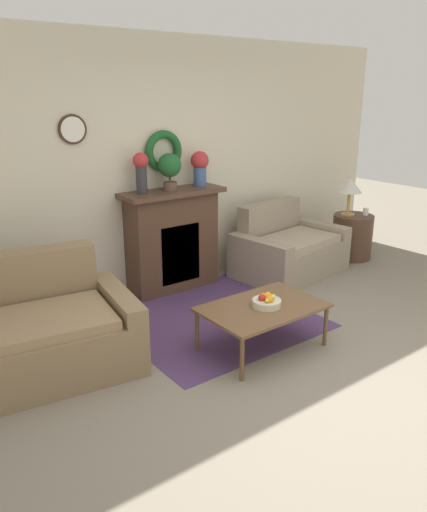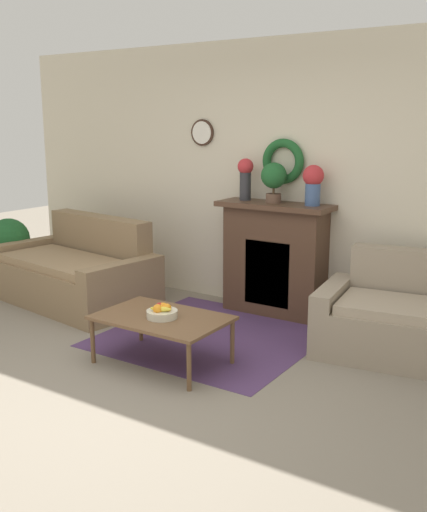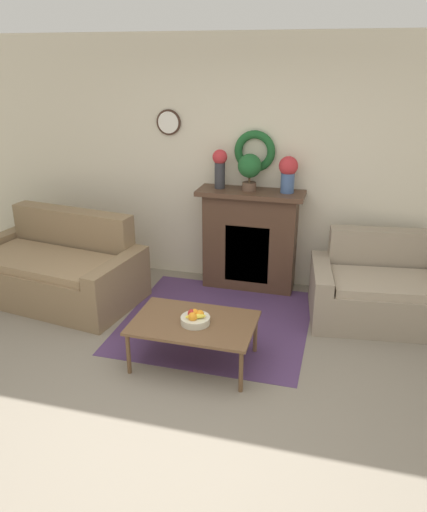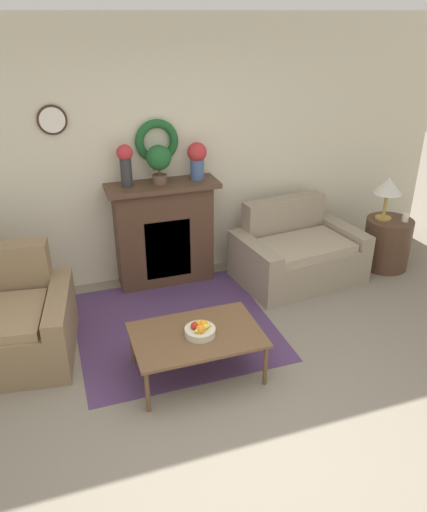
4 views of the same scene
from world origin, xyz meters
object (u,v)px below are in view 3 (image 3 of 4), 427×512
(fireplace, at_px, (250,239))
(vase_on_mantel_right, at_px, (288,172))
(couch_left, at_px, (57,270))
(coffee_table, at_px, (194,325))
(fruit_bowl, at_px, (195,318))
(vase_on_mantel_left, at_px, (220,166))
(potted_plant_on_mantel, at_px, (250,168))
(loveseat_right, at_px, (379,291))

(fireplace, relative_size, vase_on_mantel_right, 3.01)
(couch_left, bearing_deg, fireplace, 30.57)
(couch_left, xyz_separation_m, coffee_table, (1.82, -0.84, 0.05))
(coffee_table, height_order, fruit_bowl, fruit_bowl)
(fireplace, xyz_separation_m, coffee_table, (-0.14, -1.64, -0.21))
(fireplace, height_order, vase_on_mantel_left, vase_on_mantel_left)
(vase_on_mantel_right, height_order, potted_plant_on_mantel, potted_plant_on_mantel)
(coffee_table, distance_m, fruit_bowl, 0.08)
(vase_on_mantel_right, bearing_deg, couch_left, -160.95)
(coffee_table, relative_size, potted_plant_on_mantel, 2.63)
(loveseat_right, height_order, coffee_table, loveseat_right)
(couch_left, height_order, fruit_bowl, couch_left)
(loveseat_right, relative_size, fruit_bowl, 5.78)
(loveseat_right, height_order, vase_on_mantel_left, vase_on_mantel_left)
(coffee_table, bearing_deg, potted_plant_on_mantel, 85.70)
(fruit_bowl, distance_m, vase_on_mantel_left, 1.93)
(loveseat_right, xyz_separation_m, vase_on_mantel_right, (-1.01, 0.41, 1.05))
(coffee_table, bearing_deg, vase_on_mantel_right, 72.32)
(loveseat_right, xyz_separation_m, vase_on_mantel_left, (-1.74, 0.41, 1.08))
(vase_on_mantel_left, bearing_deg, potted_plant_on_mantel, -3.48)
(potted_plant_on_mantel, bearing_deg, fruit_bowl, -93.52)
(loveseat_right, bearing_deg, fireplace, 156.48)
(couch_left, relative_size, coffee_table, 1.89)
(fireplace, distance_m, vase_on_mantel_left, 0.87)
(couch_left, height_order, coffee_table, couch_left)
(fireplace, relative_size, coffee_table, 1.12)
(vase_on_mantel_left, relative_size, vase_on_mantel_right, 1.09)
(vase_on_mantel_right, bearing_deg, fireplace, -179.18)
(coffee_table, distance_m, vase_on_mantel_right, 1.99)
(loveseat_right, bearing_deg, coffee_table, -148.51)
(couch_left, height_order, potted_plant_on_mantel, potted_plant_on_mantel)
(fireplace, bearing_deg, coffee_table, -95.01)
(vase_on_mantel_left, relative_size, potted_plant_on_mantel, 1.07)
(fireplace, distance_m, couch_left, 2.14)
(couch_left, relative_size, fruit_bowl, 7.91)
(couch_left, bearing_deg, coffee_table, -16.43)
(coffee_table, bearing_deg, vase_on_mantel_left, 97.14)
(couch_left, bearing_deg, vase_on_mantel_right, 27.34)
(fireplace, relative_size, fruit_bowl, 4.67)
(couch_left, distance_m, coffee_table, 2.00)
(fireplace, height_order, coffee_table, fireplace)
(loveseat_right, relative_size, vase_on_mantel_left, 3.40)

